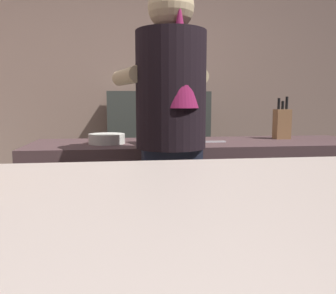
% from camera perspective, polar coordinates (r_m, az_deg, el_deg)
% --- Properties ---
extents(wall_back, '(5.20, 0.10, 2.70)m').
position_cam_1_polar(wall_back, '(3.60, -5.39, 10.54)').
color(wall_back, gray).
rests_on(wall_back, ground).
extents(prep_counter, '(2.10, 0.60, 0.90)m').
position_cam_1_polar(prep_counter, '(2.30, 5.28, -10.28)').
color(prep_counter, '#493334').
rests_on(prep_counter, ground).
extents(back_shelf, '(0.95, 0.36, 1.25)m').
position_cam_1_polar(back_shelf, '(3.37, -1.62, -1.60)').
color(back_shelf, '#383D37').
rests_on(back_shelf, ground).
extents(bartender, '(0.49, 0.55, 1.70)m').
position_cam_1_polar(bartender, '(1.71, 0.54, 1.98)').
color(bartender, '#252A3D').
rests_on(bartender, ground).
extents(knife_block, '(0.10, 0.08, 0.29)m').
position_cam_1_polar(knife_block, '(2.49, 18.15, 3.71)').
color(knife_block, olive).
rests_on(knife_block, prep_counter).
extents(mixing_bowl, '(0.22, 0.22, 0.06)m').
position_cam_1_polar(mixing_bowl, '(2.12, -9.99, 1.34)').
color(mixing_bowl, silver).
rests_on(mixing_bowl, prep_counter).
extents(chefs_knife, '(0.24, 0.04, 0.01)m').
position_cam_1_polar(chefs_knife, '(2.17, 6.31, 0.86)').
color(chefs_knife, silver).
rests_on(chefs_knife, prep_counter).
extents(bottle_olive_oil, '(0.05, 0.05, 0.21)m').
position_cam_1_polar(bottle_olive_oil, '(3.28, -4.25, 10.50)').
color(bottle_olive_oil, '#C9CE80').
rests_on(bottle_olive_oil, back_shelf).
extents(bottle_hot_sauce, '(0.07, 0.07, 0.25)m').
position_cam_1_polar(bottle_hot_sauce, '(3.33, -1.59, 10.74)').
color(bottle_hot_sauce, '#4C823B').
rests_on(bottle_hot_sauce, back_shelf).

